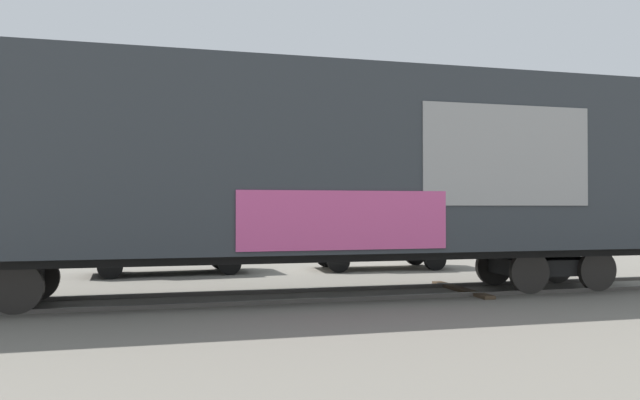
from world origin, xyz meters
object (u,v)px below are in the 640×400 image
flagpole (380,129)px  parked_car_black (169,243)px  freight_car (293,165)px  parked_car_white (377,242)px

flagpole → parked_car_black: size_ratio=1.79×
flagpole → freight_car: bearing=-119.5°
parked_car_black → parked_car_white: 6.12m
freight_car → parked_car_black: (-2.32, 5.22, -1.88)m
flagpole → parked_car_black: bearing=-143.1°
freight_car → parked_car_black: 6.01m
flagpole → parked_car_white: flagpole is taller
freight_car → flagpole: bearing=60.5°
flagpole → parked_car_white: 9.07m
freight_car → flagpole: 14.15m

